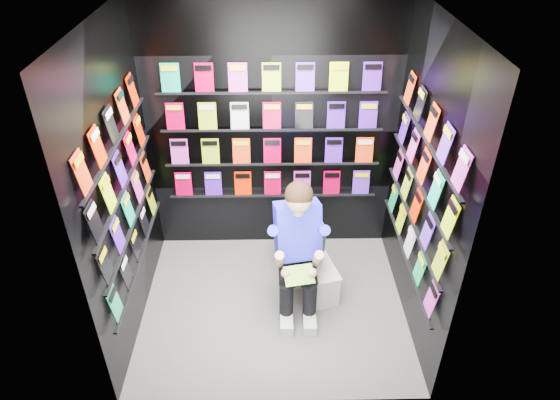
{
  "coord_description": "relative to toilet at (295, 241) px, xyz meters",
  "views": [
    {
      "loc": [
        -0.0,
        -3.33,
        3.41
      ],
      "look_at": [
        0.06,
        0.15,
        1.09
      ],
      "focal_mm": 32.0,
      "sensor_mm": 36.0,
      "label": 1
    }
  ],
  "objects": [
    {
      "name": "toilet",
      "position": [
        0.0,
        0.0,
        0.0
      ],
      "size": [
        0.55,
        0.81,
        0.73
      ],
      "primitive_type": "imported",
      "rotation": [
        0.0,
        0.0,
        3.32
      ],
      "color": "silver",
      "rests_on": "floor"
    },
    {
      "name": "longbox",
      "position": [
        0.23,
        -0.36,
        -0.21
      ],
      "size": [
        0.33,
        0.46,
        0.31
      ],
      "primitive_type": "cube",
      "rotation": [
        0.0,
        0.0,
        0.28
      ],
      "color": "silver",
      "rests_on": "floor"
    },
    {
      "name": "comics_back",
      "position": [
        -0.21,
        0.46,
        0.94
      ],
      "size": [
        2.1,
        0.06,
        1.37
      ],
      "primitive_type": null,
      "color": "#EF3C12",
      "rests_on": "wall_back"
    },
    {
      "name": "comics_right",
      "position": [
        0.96,
        -0.51,
        0.94
      ],
      "size": [
        0.06,
        1.7,
        1.37
      ],
      "primitive_type": null,
      "color": "#EF3C12",
      "rests_on": "wall_right"
    },
    {
      "name": "wall_front",
      "position": [
        -0.21,
        -1.51,
        0.93
      ],
      "size": [
        2.4,
        0.04,
        2.6
      ],
      "primitive_type": "cube",
      "color": "black",
      "rests_on": "floor"
    },
    {
      "name": "ceiling",
      "position": [
        -0.21,
        -0.51,
        2.23
      ],
      "size": [
        2.4,
        2.4,
        0.0
      ],
      "primitive_type": "plane",
      "color": "white",
      "rests_on": "floor"
    },
    {
      "name": "comics_left",
      "position": [
        -1.38,
        -0.51,
        0.94
      ],
      "size": [
        0.06,
        1.7,
        1.37
      ],
      "primitive_type": null,
      "color": "#EF3C12",
      "rests_on": "wall_left"
    },
    {
      "name": "reader",
      "position": [
        0.0,
        -0.38,
        0.41
      ],
      "size": [
        0.66,
        0.86,
        1.43
      ],
      "primitive_type": null,
      "rotation": [
        0.0,
        0.0,
        0.18
      ],
      "color": "#2E2AF2",
      "rests_on": "toilet"
    },
    {
      "name": "wall_back",
      "position": [
        -0.21,
        0.49,
        0.93
      ],
      "size": [
        2.4,
        0.04,
        2.6
      ],
      "primitive_type": "cube",
      "color": "black",
      "rests_on": "floor"
    },
    {
      "name": "floor",
      "position": [
        -0.21,
        -0.51,
        -0.37
      ],
      "size": [
        2.4,
        2.4,
        0.0
      ],
      "primitive_type": "plane",
      "color": "#595957",
      "rests_on": "ground"
    },
    {
      "name": "held_comic",
      "position": [
        0.0,
        -0.73,
        0.21
      ],
      "size": [
        0.27,
        0.19,
        0.11
      ],
      "primitive_type": "cube",
      "rotation": [
        -0.96,
        0.0,
        0.18
      ],
      "color": "green",
      "rests_on": "reader"
    },
    {
      "name": "wall_left",
      "position": [
        -1.41,
        -0.51,
        0.93
      ],
      "size": [
        0.04,
        2.0,
        2.6
      ],
      "primitive_type": "cube",
      "color": "black",
      "rests_on": "floor"
    },
    {
      "name": "longbox_lid",
      "position": [
        0.23,
        -0.36,
        -0.05
      ],
      "size": [
        0.35,
        0.48,
        0.03
      ],
      "primitive_type": "cube",
      "rotation": [
        0.0,
        0.0,
        0.28
      ],
      "color": "silver",
      "rests_on": "longbox"
    },
    {
      "name": "wall_right",
      "position": [
        0.99,
        -0.51,
        0.93
      ],
      "size": [
        0.04,
        2.0,
        2.6
      ],
      "primitive_type": "cube",
      "color": "black",
      "rests_on": "floor"
    }
  ]
}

